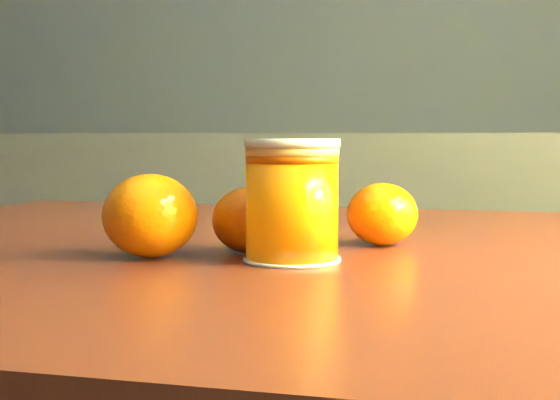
% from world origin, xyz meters
% --- Properties ---
extents(kitchen_counter, '(3.15, 0.60, 0.90)m').
position_xyz_m(kitchen_counter, '(0.00, 1.45, 0.45)').
color(kitchen_counter, '#4A4A4F').
rests_on(kitchen_counter, ground).
extents(table, '(1.10, 0.80, 0.80)m').
position_xyz_m(table, '(0.92, 0.08, 0.70)').
color(table, '#5D2517').
rests_on(table, ground).
extents(juice_glass, '(0.07, 0.07, 0.09)m').
position_xyz_m(juice_glass, '(0.88, -0.00, 0.84)').
color(juice_glass, orange).
rests_on(juice_glass, table).
extents(orange_front, '(0.07, 0.07, 0.05)m').
position_xyz_m(orange_front, '(0.83, 0.03, 0.83)').
color(orange_front, orange).
rests_on(orange_front, table).
extents(orange_back, '(0.08, 0.08, 0.05)m').
position_xyz_m(orange_back, '(0.93, 0.10, 0.83)').
color(orange_back, orange).
rests_on(orange_back, table).
extents(orange_extra, '(0.09, 0.09, 0.06)m').
position_xyz_m(orange_extra, '(0.77, -0.02, 0.83)').
color(orange_extra, orange).
rests_on(orange_extra, table).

